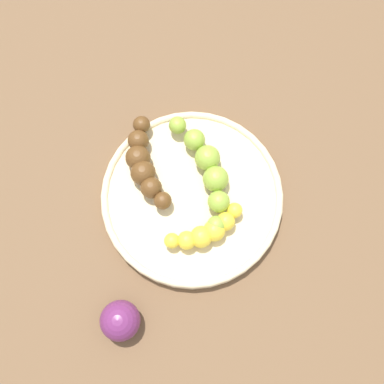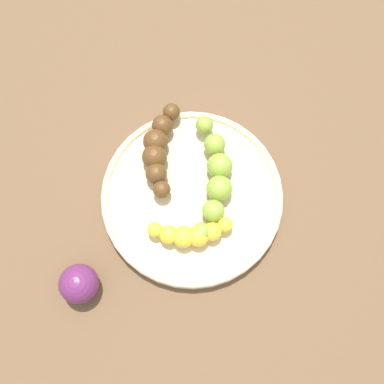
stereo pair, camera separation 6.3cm
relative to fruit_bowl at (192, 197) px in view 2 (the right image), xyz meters
The scene contains 6 objects.
ground_plane 0.01m from the fruit_bowl, ahead, with size 2.40×2.40×0.00m, color brown.
fruit_bowl is the anchor object (origin of this frame).
banana_green 0.05m from the fruit_bowl, 90.22° to the left, with size 0.15×0.11×0.04m.
banana_overripe 0.08m from the fruit_bowl, behind, with size 0.11×0.10×0.03m.
banana_yellow 0.06m from the fruit_bowl, 36.47° to the right, with size 0.07×0.10×0.03m.
plum_purple 0.19m from the fruit_bowl, 85.31° to the right, with size 0.05×0.05×0.05m, color #662659.
Camera 2 is at (0.14, -0.09, 0.65)m, focal length 44.44 mm.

